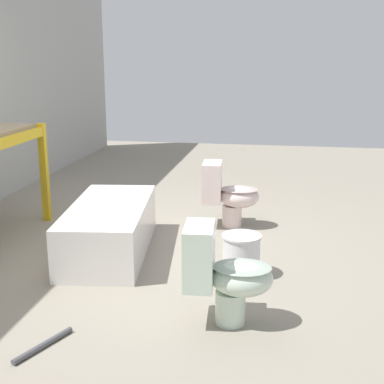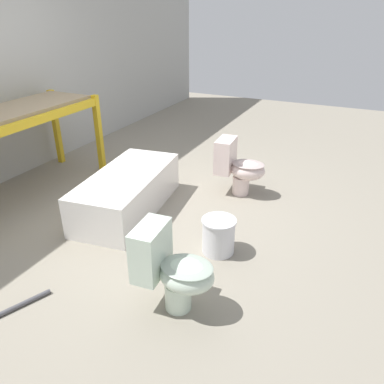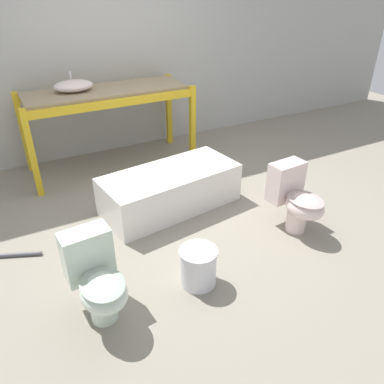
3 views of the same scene
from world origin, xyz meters
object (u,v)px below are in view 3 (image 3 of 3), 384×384
(toilet_near, at_px, (97,279))
(toilet_far, at_px, (296,198))
(sink_basin, at_px, (73,86))
(bucket_white, at_px, (198,266))
(bathtub_main, at_px, (170,187))

(toilet_near, relative_size, toilet_far, 1.00)
(toilet_far, bearing_deg, sink_basin, 118.14)
(sink_basin, relative_size, bucket_white, 1.38)
(toilet_near, xyz_separation_m, toilet_far, (2.02, 0.20, 0.00))
(bathtub_main, xyz_separation_m, bucket_white, (-0.32, -1.19, -0.07))
(bucket_white, bearing_deg, toilet_near, 176.54)
(toilet_near, bearing_deg, bathtub_main, 41.03)
(sink_basin, bearing_deg, bathtub_main, -67.04)
(bathtub_main, xyz_separation_m, toilet_far, (0.91, -0.95, 0.10))
(bathtub_main, relative_size, toilet_near, 2.33)
(toilet_near, relative_size, bucket_white, 1.98)
(sink_basin, distance_m, bathtub_main, 1.74)
(bathtub_main, relative_size, toilet_far, 2.33)
(bucket_white, bearing_deg, bathtub_main, 75.18)
(toilet_far, bearing_deg, toilet_near, -178.92)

